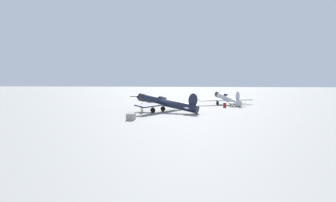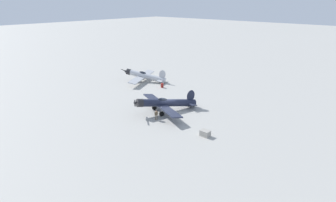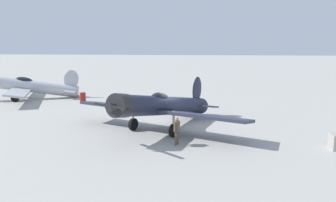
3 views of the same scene
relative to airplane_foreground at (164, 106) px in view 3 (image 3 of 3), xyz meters
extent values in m
plane|color=#A8A59E|center=(-0.20, -0.49, -1.53)|extent=(400.00, 400.00, 0.00)
cylinder|color=#1E2338|center=(-0.20, -0.49, -0.05)|extent=(5.02, 9.97, 2.75)
cylinder|color=#232326|center=(1.66, 4.05, 0.71)|extent=(1.63, 1.51, 1.44)
cone|color=#232326|center=(1.91, 4.66, 0.81)|extent=(0.74, 0.79, 0.62)
cube|color=black|center=(1.96, 4.80, 0.81)|extent=(2.52, 2.17, 0.27)
ellipsoid|color=black|center=(0.19, 0.46, 0.63)|extent=(1.38, 1.94, 0.93)
cube|color=#282D42|center=(0.27, 0.65, -0.19)|extent=(11.73, 6.18, 0.45)
ellipsoid|color=#1E2338|center=(-1.82, -4.45, 0.55)|extent=(0.79, 1.70, 2.22)
cube|color=#282D42|center=(-1.75, -4.27, -0.62)|extent=(3.56, 2.31, 0.27)
cylinder|color=#999BA0|center=(-0.90, 1.79, -0.55)|extent=(0.14, 0.14, 1.15)
cylinder|color=black|center=(-0.90, 1.79, -1.13)|extent=(0.49, 0.82, 0.80)
cylinder|color=#999BA0|center=(1.89, 0.64, -0.55)|extent=(0.14, 0.14, 1.15)
cylinder|color=black|center=(1.89, 0.64, -1.13)|extent=(0.49, 0.82, 0.80)
cylinder|color=black|center=(-2.06, -5.02, -1.39)|extent=(0.20, 0.30, 0.28)
cylinder|color=#B7BABF|center=(15.48, -10.45, -0.24)|extent=(8.69, 5.01, 2.67)
ellipsoid|color=black|center=(16.29, -10.07, 0.43)|extent=(1.94, 1.46, 0.95)
cube|color=#ADAFB5|center=(16.45, -9.99, -0.41)|extent=(6.64, 11.39, 0.46)
ellipsoid|color=#B7BABF|center=(12.09, -12.07, 0.40)|extent=(1.68, 0.89, 2.23)
cube|color=#ADAFB5|center=(12.27, -11.99, -0.77)|extent=(2.46, 3.54, 0.28)
cylinder|color=#999BA0|center=(16.28, -8.39, -0.66)|extent=(0.14, 0.14, 0.93)
cylinder|color=black|center=(16.28, -8.39, -1.13)|extent=(0.81, 0.52, 0.80)
cylinder|color=#999BA0|center=(17.59, -11.13, -0.66)|extent=(0.14, 0.14, 0.93)
cylinder|color=black|center=(17.59, -11.13, -1.13)|extent=(0.81, 0.52, 0.80)
cylinder|color=black|center=(11.60, -12.30, -1.39)|extent=(0.30, 0.21, 0.28)
cylinder|color=brown|center=(-1.27, 3.54, -1.14)|extent=(0.11, 0.11, 0.78)
cylinder|color=brown|center=(-1.34, 3.27, -1.14)|extent=(0.11, 0.11, 0.78)
cube|color=brown|center=(-1.31, 3.41, -0.47)|extent=(0.31, 0.46, 0.55)
sphere|color=tan|center=(-1.31, 3.41, -0.07)|extent=(0.21, 0.21, 0.21)
cylinder|color=brown|center=(-1.25, 3.66, -0.45)|extent=(0.08, 0.08, 0.52)
cylinder|color=brown|center=(-1.37, 3.15, -0.45)|extent=(0.08, 0.08, 0.52)
cylinder|color=maroon|center=(9.79, -9.59, -1.08)|extent=(0.58, 0.58, 0.91)
torus|color=maroon|center=(9.79, -9.59, -0.89)|extent=(0.62, 0.62, 0.04)
torus|color=maroon|center=(9.79, -9.59, -1.26)|extent=(0.62, 0.62, 0.04)
camera|label=1|loc=(-47.59, -7.23, 3.42)|focal=33.05mm
camera|label=2|loc=(-29.66, 31.77, 15.96)|focal=30.22mm
camera|label=3|loc=(-3.63, 20.79, 3.80)|focal=35.30mm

